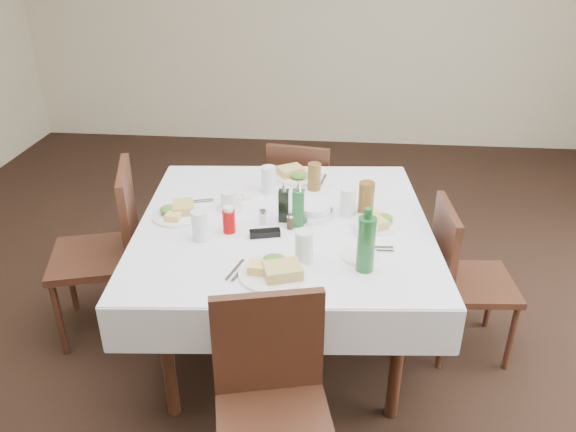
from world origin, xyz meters
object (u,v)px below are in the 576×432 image
Objects in this scene: bread_basket at (313,210)px; coffee_mug at (230,201)px; dining_table at (284,234)px; chair_north at (301,193)px; water_e at (348,202)px; chair_west at (111,242)px; oil_cruet_green at (298,207)px; water_w at (200,225)px; oil_cruet_dark at (284,204)px; green_bottle at (366,243)px; ketchup_bottle at (229,220)px; chair_east at (460,271)px; chair_south at (272,395)px; water_n at (269,179)px; water_s at (304,247)px.

coffee_mug is at bearing 174.93° from bread_basket.
dining_table is 1.82× the size of chair_north.
dining_table is 10.67× the size of water_e.
oil_cruet_green reaches higher than chair_west.
water_w is 0.60× the size of oil_cruet_green.
oil_cruet_dark is 0.72× the size of green_bottle.
dining_table is 10.86× the size of water_w.
water_e is 0.33m from oil_cruet_dark.
dining_table is at bearing -20.68° from coffee_mug.
chair_west is 0.77m from ketchup_bottle.
water_w is (-0.37, -0.21, 0.15)m from dining_table.
green_bottle reaches higher than chair_west.
dining_table is 0.93m from chair_east.
chair_south is 6.29× the size of water_w.
water_w is 0.68× the size of oil_cruet_dark.
chair_north is 5.84× the size of coffee_mug.
chair_west is at bearing -176.36° from coffee_mug.
oil_cruet_dark is at bearing -164.04° from water_e.
oil_cruet_dark is at bearing -91.32° from chair_north.
green_bottle is at bearing -37.14° from coffee_mug.
chair_north is at bearing 70.95° from water_w.
chair_east is 5.97× the size of water_w.
water_e reaches higher than chair_south.
dining_table is 10.42× the size of water_n.
water_s is 0.44m from ketchup_bottle.
chair_south is at bearing -104.94° from water_e.
green_bottle is (0.39, -0.41, 0.04)m from oil_cruet_dark.
dining_table is 10.61× the size of coffee_mug.
oil_cruet_green is 0.48m from green_bottle.
coffee_mug reaches higher than bread_basket.
oil_cruet_dark is (-0.14, -0.06, 0.06)m from bread_basket.
oil_cruet_green reaches higher than water_w.
chair_north is 5.87× the size of water_e.
oil_cruet_green is at bearing 130.31° from green_bottle.
chair_east is 0.80m from green_bottle.
dining_table is 0.45m from water_w.
water_n is 1.02× the size of water_e.
water_e reaches higher than chair_north.
chair_west is at bearing 174.21° from oil_cruet_green.
ketchup_bottle reaches higher than chair_east.
green_bottle is (0.26, -0.04, 0.05)m from water_s.
water_s is 0.71× the size of oil_cruet_dark.
ketchup_bottle is (-0.25, -0.13, 0.14)m from dining_table.
water_n reaches higher than water_e.
chair_north reaches higher than bread_basket.
chair_east is 0.83m from bread_basket.
water_e is 0.51m from green_bottle.
chair_west is (-0.99, 0.98, 0.04)m from chair_south.
water_e is at bearing 75.06° from chair_south.
oil_cruet_green is (-0.24, -0.13, 0.03)m from water_e.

